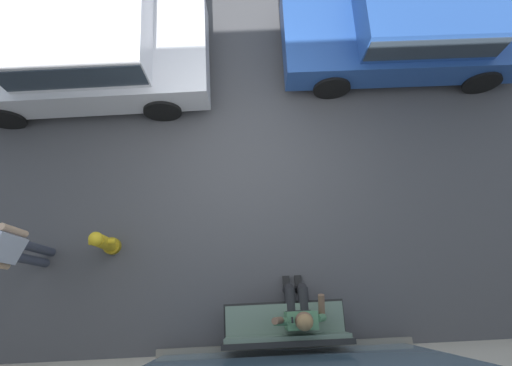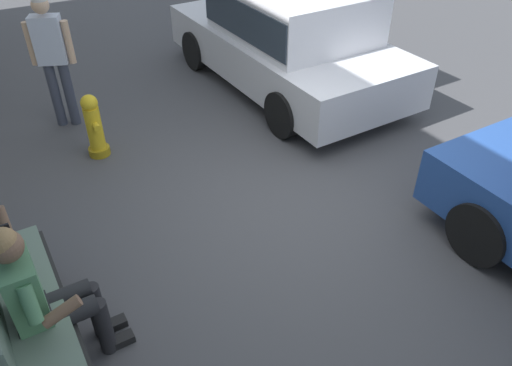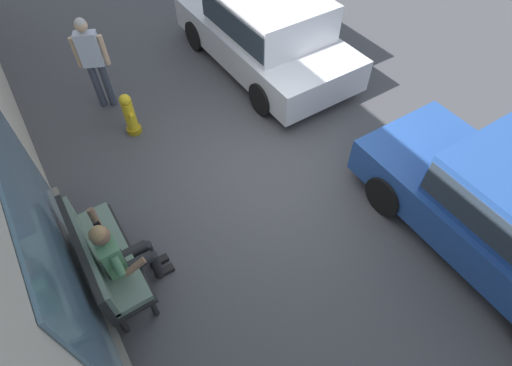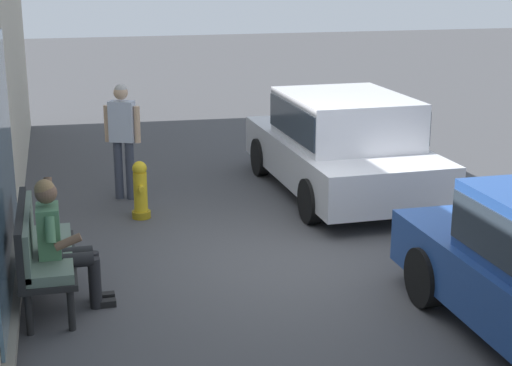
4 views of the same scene
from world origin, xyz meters
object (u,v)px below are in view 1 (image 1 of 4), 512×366
Objects in this scene: pedestrian_standing at (10,248)px; parked_car_mid at (80,45)px; person_on_phone at (299,312)px; parked_car_near at (414,23)px; bench at (285,330)px; fire_hydrant at (104,242)px.

parked_car_mid is at bearing -99.71° from pedestrian_standing.
pedestrian_standing reaches higher than person_on_phone.
parked_car_near is at bearing -177.67° from parked_car_mid.
bench is 5.23m from parked_car_near.
parked_car_near is (-2.41, -4.64, 0.18)m from bench.
person_on_phone is 5.27m from parked_car_mid.
parked_car_mid reaches higher than parked_car_near.
fire_hydrant is (2.75, -1.09, -0.34)m from person_on_phone.
bench is at bearing 124.16° from parked_car_mid.
parked_car_mid is 2.41× the size of pedestrian_standing.
parked_car_near is 5.08× the size of fire_hydrant.
bench is at bearing 62.53° from parked_car_near.
person_on_phone is 0.79× the size of pedestrian_standing.
bench is at bearing 161.49° from pedestrian_standing.
parked_car_mid reaches higher than fire_hydrant.
fire_hydrant is (-0.43, 3.10, -0.44)m from parked_car_mid.
person_on_phone is 0.33× the size of parked_car_mid.
parked_car_near is at bearing -149.94° from pedestrian_standing.
parked_car_mid is 3.16m from fire_hydrant.
pedestrian_standing reaches higher than parked_car_near.
person_on_phone is 1.70× the size of fire_hydrant.
bench is 0.40× the size of parked_car_near.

